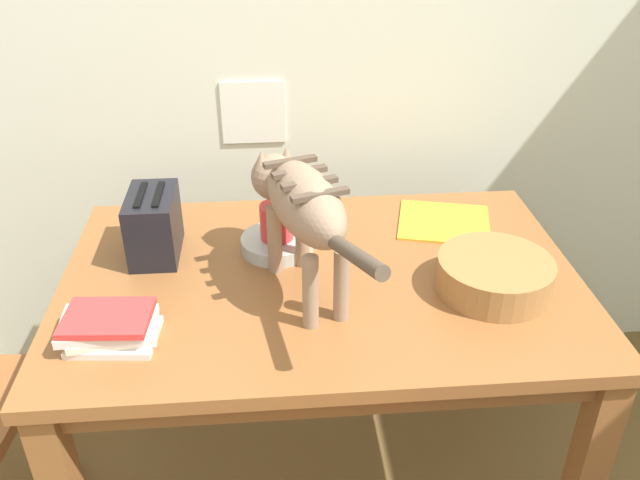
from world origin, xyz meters
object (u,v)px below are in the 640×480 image
Objects in this scene: saucer_bowl at (277,243)px; dining_table at (320,304)px; magazine at (443,222)px; book_stack at (109,327)px; cat at (299,203)px; toaster at (153,225)px; wicker_basket at (494,275)px; coffee_mug at (277,222)px.

dining_table is at bearing -51.05° from saucer_bowl.
dining_table is at bearing -133.75° from magazine.
book_stack reaches higher than saucer_bowl.
book_stack is at bearing -175.13° from cat.
saucer_bowl is at bearing 43.17° from book_stack.
dining_table is 2.04× the size of cat.
toaster is (0.05, 0.35, 0.05)m from book_stack.
toaster reaches higher than saucer_bowl.
toaster is (-0.83, 0.24, 0.04)m from wicker_basket.
book_stack is at bearing -172.55° from wicker_basket.
saucer_bowl is 0.49m from magazine.
cat is at bearing -72.69° from saucer_bowl.
coffee_mug is at bearing -1.41° from toaster.
coffee_mug is 0.56m from wicker_basket.
book_stack is 0.36m from toaster.
saucer_bowl is at bearing -1.42° from toaster.
magazine is (0.42, 0.28, -0.22)m from cat.
wicker_basket is at bearing -13.92° from dining_table.
dining_table is 0.54m from book_stack.
toaster reaches higher than magazine.
coffee_mug is 0.49m from magazine.
wicker_basket is at bearing -69.93° from magazine.
cat reaches higher than dining_table.
book_stack is at bearing -137.86° from magazine.
toaster is at bearing -158.92° from magazine.
dining_table is 0.32m from cat.
magazine is 0.92× the size of wicker_basket.
saucer_bowl reaches higher than magazine.
coffee_mug is 0.48× the size of wicker_basket.
saucer_bowl is (-0.05, 0.17, -0.21)m from cat.
cat is 3.02× the size of book_stack.
book_stack reaches higher than magazine.
coffee_mug reaches higher than wicker_basket.
book_stack reaches higher than dining_table.
toaster is (-0.42, 0.14, 0.18)m from dining_table.
wicker_basket reaches higher than book_stack.
cat reaches higher than magazine.
toaster is at bearing 163.93° from wicker_basket.
saucer_bowl is 0.51m from book_stack.
wicker_basket is (0.51, -0.23, -0.04)m from coffee_mug.
cat is 3.17× the size of toaster.
cat reaches higher than coffee_mug.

